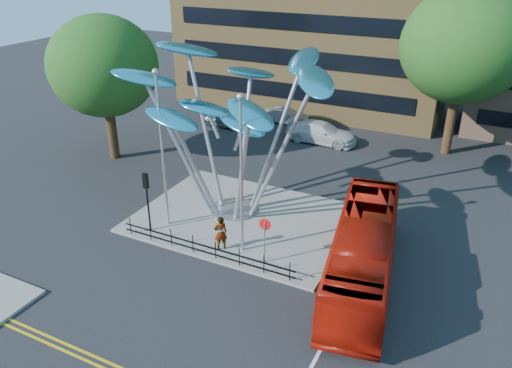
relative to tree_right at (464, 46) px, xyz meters
The scene contains 16 objects.
ground 24.75m from the tree_right, 109.98° to the right, with size 120.00×120.00×0.00m, color black.
traffic_island 20.01m from the tree_right, 119.36° to the right, with size 12.00×9.00×0.15m, color slate.
double_yellow_near 30.21m from the tree_right, 105.95° to the right, with size 40.00×0.12×0.01m, color gold.
tree_right is the anchor object (origin of this frame).
tree_left 25.09m from the tree_right, 151.39° to the right, with size 7.60×7.60×10.32m.
leaf_sculpture 18.37m from the tree_right, 123.31° to the right, with size 12.72×9.54×9.51m.
street_lamp_left 22.49m from the tree_right, 124.05° to the right, with size 0.36×0.36×8.80m.
street_lamp_right 20.64m from the tree_right, 111.54° to the right, with size 0.36×0.36×8.30m.
traffic_light_island 24.06m from the tree_right, 123.69° to the right, with size 0.28×0.18×3.42m.
no_entry_sign_island 21.31m from the tree_right, 107.12° to the right, with size 0.60×0.10×2.45m.
pedestrian_railing_front 23.43m from the tree_right, 113.91° to the right, with size 10.00×0.06×1.00m.
red_bus 19.62m from the tree_right, 94.33° to the right, with size 2.61×11.16×3.11m, color #9A1207.
pedestrian 22.31m from the tree_right, 113.74° to the right, with size 0.69×0.46×1.90m, color gray.
parked_car_left 19.85m from the tree_right, behind, with size 1.57×3.90×1.33m, color #474A4F.
parked_car_mid 15.67m from the tree_right, behind, with size 1.39×4.00×1.32m, color #97989E.
parked_car_right 11.95m from the tree_right, 167.11° to the right, with size 2.31×5.67×1.65m, color silver.
Camera 1 is at (10.86, -16.17, 14.47)m, focal length 35.00 mm.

